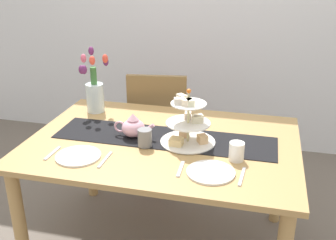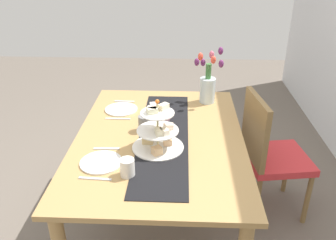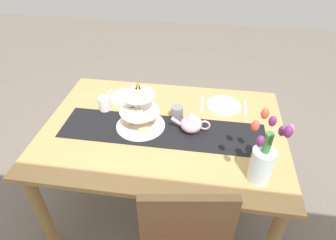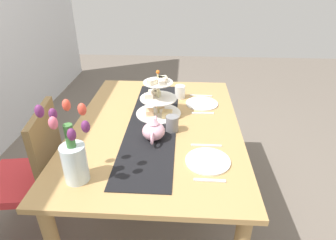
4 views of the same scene
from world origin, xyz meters
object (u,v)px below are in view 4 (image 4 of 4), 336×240
Objects in this scene: tiered_cake_stand at (158,100)px; mug_white_text at (180,92)px; dinner_plate_left at (208,161)px; fork_right at (203,113)px; dinner_plate_right at (202,104)px; mug_grey at (172,123)px; dining_table at (157,138)px; fork_left at (210,180)px; knife_left at (206,145)px; chair_left at (33,172)px; teapot at (154,130)px; tulip_vase at (73,155)px; knife_right at (201,96)px.

tiered_cake_stand reaches higher than mug_white_text.
fork_right is at bearing 0.00° from dinner_plate_left.
dinner_plate_left is 0.80m from mug_white_text.
fork_right is at bearing 180.00° from dinner_plate_right.
mug_white_text reaches higher than fork_right.
tiered_cake_stand is at bearing 25.40° from mug_grey.
dining_table is 9.82× the size of fork_left.
fork_left is 0.65× the size of dinner_plate_right.
dining_table is at bearing 179.99° from tiered_cake_stand.
dinner_plate_left is 2.42× the size of mug_grey.
mug_grey reaches higher than dinner_plate_left.
chair_left is at bearing 90.31° from knife_left.
dinner_plate_right is (0.53, 0.00, 0.00)m from knife_left.
mug_white_text is at bearing -13.16° from teapot.
fork_right is (0.03, -0.30, -0.10)m from tiered_cake_stand.
chair_left reaches higher than knife_left.
dinner_plate_right is (0.17, -0.30, -0.10)m from tiered_cake_stand.
knife_left is (-0.05, -0.30, -0.06)m from teapot.
tulip_vase is 2.39× the size of knife_right.
tulip_vase is at bearing 143.90° from dinner_plate_right.
fork_right and knife_right have the same top height.
knife_left is at bearing -89.69° from chair_left.
teapot is at bearing 154.65° from knife_right.
mug_white_text is (0.49, -0.04, -0.00)m from mug_grey.
mug_white_text reaches higher than dinner_plate_left.
knife_right is 0.17m from mug_white_text.
tiered_cake_stand is 1.79× the size of knife_right.
knife_left is 1.79× the size of mug_white_text.
mug_white_text is (0.25, 0.16, 0.04)m from fork_right.
dinner_plate_right is 1.53× the size of fork_right.
teapot is 0.45m from fork_right.
dinner_plate_left is at bearing 0.00° from fork_left.
chair_left is 5.35× the size of knife_left.
tulip_vase reaches higher than knife_right.
chair_left is 1.19m from dinner_plate_right.
chair_left is 1.12m from mug_white_text.
teapot is 0.59× the size of tulip_vase.
chair_left is 1.26m from knife_right.
mug_white_text reaches higher than knife_right.
tulip_vase is 0.71m from knife_left.
fork_left is (-0.65, -0.30, -0.10)m from tiered_cake_stand.
tiered_cake_stand is 0.31m from teapot.
dining_table is 0.44m from dinner_plate_right.
fork_right is at bearing -39.58° from mug_grey.
tiered_cake_stand is 0.36m from dinner_plate_right.
knife_right is at bearing 0.00° from fork_left.
tulip_vase is (-0.37, 0.32, 0.08)m from teapot.
knife_left is (0.32, -0.62, -0.14)m from tulip_vase.
fork_left is (-0.51, -0.30, 0.10)m from dining_table.
dinner_plate_right is at bearing -43.85° from dining_table.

